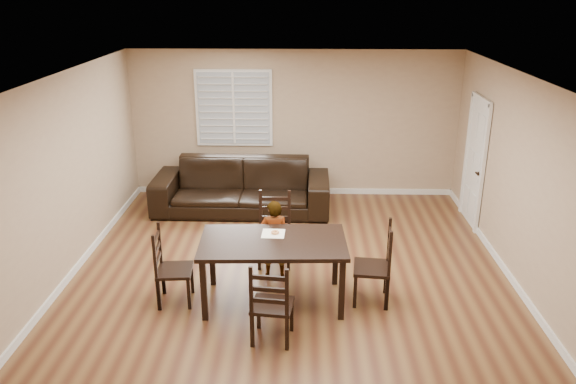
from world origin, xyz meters
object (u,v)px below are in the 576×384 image
at_px(chair_far, 270,309).
at_px(chair_right, 382,267).
at_px(chair_near, 275,230).
at_px(donut, 275,232).
at_px(dining_table, 273,247).
at_px(chair_left, 165,269).
at_px(sofa, 242,186).
at_px(child, 274,239).

xyz_separation_m(chair_far, chair_right, (1.34, 0.96, 0.03)).
relative_size(chair_near, chair_far, 1.05).
bearing_deg(chair_far, donut, -82.94).
relative_size(dining_table, chair_left, 1.81).
distance_m(chair_left, sofa, 3.15).
relative_size(chair_right, child, 0.95).
height_order(chair_far, chair_right, chair_right).
bearing_deg(chair_left, sofa, -16.62).
distance_m(chair_far, chair_right, 1.65).
xyz_separation_m(chair_near, chair_right, (1.39, -1.10, 0.00)).
bearing_deg(dining_table, chair_far, -91.18).
distance_m(dining_table, donut, 0.23).
height_order(chair_near, chair_far, chair_near).
bearing_deg(child, dining_table, 85.62).
xyz_separation_m(chair_near, sofa, (-0.67, 1.90, -0.03)).
height_order(dining_table, chair_far, chair_far).
bearing_deg(chair_near, chair_right, -38.33).
bearing_deg(sofa, child, -73.03).
relative_size(chair_right, donut, 10.18).
relative_size(chair_left, sofa, 0.33).
bearing_deg(child, chair_left, 21.45).
height_order(dining_table, chair_near, chair_near).
bearing_deg(chair_right, chair_near, -121.83).
bearing_deg(chair_near, chair_left, -137.84).
height_order(chair_near, chair_right, chair_right).
distance_m(chair_left, donut, 1.44).
bearing_deg(dining_table, sofa, 101.12).
distance_m(chair_right, donut, 1.40).
bearing_deg(sofa, chair_far, -78.74).
relative_size(chair_far, donut, 9.58).
relative_size(chair_right, sofa, 0.35).
bearing_deg(sofa, donut, -74.72).
bearing_deg(chair_far, dining_table, -82.02).
relative_size(chair_near, donut, 10.10).
bearing_deg(chair_left, chair_far, -127.78).
bearing_deg(sofa, chair_right, -54.59).
relative_size(chair_left, donut, 9.70).
relative_size(chair_far, sofa, 0.33).
bearing_deg(chair_far, chair_right, -137.18).
height_order(chair_far, donut, chair_far).
height_order(dining_table, child, child).
distance_m(dining_table, chair_far, 0.98).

